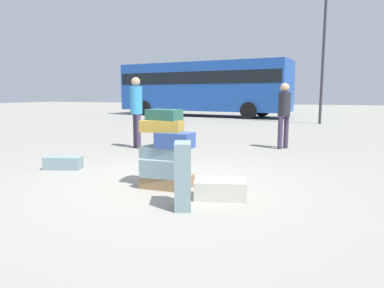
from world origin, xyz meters
The scene contains 10 objects.
ground_plane centered at (0.00, 0.00, 0.00)m, with size 80.00×80.00×0.00m, color gray.
suitcase_tower centered at (0.08, -0.18, 0.50)m, with size 0.81×0.55×1.14m.
suitcase_cream_right_side centered at (0.99, -0.44, 0.12)m, with size 0.67×0.39×0.25m, color beige.
suitcase_slate_foreground_near centered at (-2.19, 0.25, 0.11)m, with size 0.65×0.28×0.23m, color gray.
suitcase_slate_white_trunk centered at (0.68, -0.98, 0.40)m, with size 0.19×0.38×0.80m, color gray.
suitcase_charcoal_behind_tower centered at (-0.80, 1.82, 0.13)m, with size 0.73×0.35×0.26m, color #4C4C51.
person_bearded_onlooker centered at (-2.19, 2.91, 1.05)m, with size 0.30×0.30×1.76m.
person_tourist_with_camera centered at (1.26, 4.13, 0.96)m, with size 0.30×0.30×1.61m.
parked_bus centered at (-4.82, 15.30, 1.83)m, with size 10.58×3.72×3.15m.
lamp_post centered at (1.97, 12.02, 3.98)m, with size 0.36×0.36×6.10m.
Camera 1 is at (2.24, -4.71, 1.37)m, focal length 32.57 mm.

